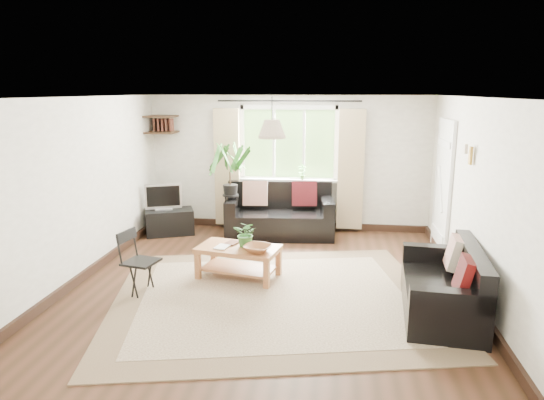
# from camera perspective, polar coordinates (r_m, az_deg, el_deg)

# --- Properties ---
(floor) EXTENTS (5.50, 5.50, 0.00)m
(floor) POSITION_cam_1_polar(r_m,az_deg,el_deg) (6.40, -0.47, -10.01)
(floor) COLOR black
(floor) RESTS_ON ground
(ceiling) EXTENTS (5.50, 5.50, 0.00)m
(ceiling) POSITION_cam_1_polar(r_m,az_deg,el_deg) (5.90, -0.51, 12.02)
(ceiling) COLOR white
(ceiling) RESTS_ON floor
(wall_back) EXTENTS (5.00, 0.02, 2.40)m
(wall_back) POSITION_cam_1_polar(r_m,az_deg,el_deg) (8.72, 1.98, 4.35)
(wall_back) COLOR beige
(wall_back) RESTS_ON floor
(wall_front) EXTENTS (5.00, 0.02, 2.40)m
(wall_front) POSITION_cam_1_polar(r_m,az_deg,el_deg) (3.44, -6.82, -9.11)
(wall_front) COLOR beige
(wall_front) RESTS_ON floor
(wall_left) EXTENTS (0.02, 5.50, 2.40)m
(wall_left) POSITION_cam_1_polar(r_m,az_deg,el_deg) (6.83, -21.74, 1.09)
(wall_left) COLOR beige
(wall_left) RESTS_ON floor
(wall_right) EXTENTS (0.02, 5.50, 2.40)m
(wall_right) POSITION_cam_1_polar(r_m,az_deg,el_deg) (6.22, 22.99, -0.11)
(wall_right) COLOR beige
(wall_right) RESTS_ON floor
(rug) EXTENTS (4.46, 4.03, 0.02)m
(rug) POSITION_cam_1_polar(r_m,az_deg,el_deg) (6.02, 0.28, -11.39)
(rug) COLOR beige
(rug) RESTS_ON floor
(window) EXTENTS (2.50, 0.16, 2.16)m
(window) POSITION_cam_1_polar(r_m,az_deg,el_deg) (8.64, 1.98, 6.61)
(window) COLOR white
(window) RESTS_ON wall_back
(door) EXTENTS (0.06, 0.96, 2.06)m
(door) POSITION_cam_1_polar(r_m,az_deg,el_deg) (7.86, 19.44, 1.21)
(door) COLOR silver
(door) RESTS_ON wall_right
(corner_shelf) EXTENTS (0.50, 0.50, 0.34)m
(corner_shelf) POSITION_cam_1_polar(r_m,az_deg,el_deg) (8.90, -12.88, 8.68)
(corner_shelf) COLOR black
(corner_shelf) RESTS_ON wall_back
(pendant_lamp) EXTENTS (0.36, 0.36, 0.54)m
(pendant_lamp) POSITION_cam_1_polar(r_m,az_deg,el_deg) (6.31, -0.00, 8.89)
(pendant_lamp) COLOR beige
(pendant_lamp) RESTS_ON ceiling
(wall_sconce) EXTENTS (0.12, 0.12, 0.28)m
(wall_sconce) POSITION_cam_1_polar(r_m,az_deg,el_deg) (6.40, 22.11, 5.22)
(wall_sconce) COLOR beige
(wall_sconce) RESTS_ON wall_right
(sofa_back) EXTENTS (1.92, 1.09, 0.86)m
(sofa_back) POSITION_cam_1_polar(r_m,az_deg,el_deg) (8.38, 0.90, -1.36)
(sofa_back) COLOR black
(sofa_back) RESTS_ON floor
(sofa_right) EXTENTS (1.65, 0.93, 0.75)m
(sofa_right) POSITION_cam_1_polar(r_m,az_deg,el_deg) (5.83, 19.33, -9.15)
(sofa_right) COLOR black
(sofa_right) RESTS_ON floor
(coffee_table) EXTENTS (1.17, 0.79, 0.44)m
(coffee_table) POSITION_cam_1_polar(r_m,az_deg,el_deg) (6.58, -3.95, -7.33)
(coffee_table) COLOR brown
(coffee_table) RESTS_ON floor
(table_plant) EXTENTS (0.37, 0.34, 0.35)m
(table_plant) POSITION_cam_1_polar(r_m,az_deg,el_deg) (6.46, -3.04, -3.99)
(table_plant) COLOR #336C2B
(table_plant) RESTS_ON coffee_table
(bowl) EXTENTS (0.42, 0.42, 0.09)m
(bowl) POSITION_cam_1_polar(r_m,az_deg,el_deg) (6.30, -1.71, -5.71)
(bowl) COLOR brown
(bowl) RESTS_ON coffee_table
(book_a) EXTENTS (0.21, 0.25, 0.02)m
(book_a) POSITION_cam_1_polar(r_m,az_deg,el_deg) (6.53, -6.54, -5.42)
(book_a) COLOR silver
(book_a) RESTS_ON coffee_table
(book_b) EXTENTS (0.22, 0.25, 0.02)m
(book_b) POSITION_cam_1_polar(r_m,az_deg,el_deg) (6.69, -5.29, -4.93)
(book_b) COLOR #512D20
(book_b) RESTS_ON coffee_table
(tv_stand) EXTENTS (0.93, 0.74, 0.44)m
(tv_stand) POSITION_cam_1_polar(r_m,az_deg,el_deg) (8.71, -11.95, -2.53)
(tv_stand) COLOR black
(tv_stand) RESTS_ON floor
(tv) EXTENTS (0.66, 0.43, 0.48)m
(tv) POSITION_cam_1_polar(r_m,az_deg,el_deg) (8.63, -12.68, 0.44)
(tv) COLOR #A5A5AA
(tv) RESTS_ON tv_stand
(palm_stand) EXTENTS (0.72, 0.72, 1.62)m
(palm_stand) POSITION_cam_1_polar(r_m,az_deg,el_deg) (8.25, -4.92, 1.07)
(palm_stand) COLOR black
(palm_stand) RESTS_ON floor
(folding_chair) EXTENTS (0.49, 0.49, 0.80)m
(folding_chair) POSITION_cam_1_polar(r_m,az_deg,el_deg) (6.23, -15.13, -7.17)
(folding_chair) COLOR black
(folding_chair) RESTS_ON floor
(sill_plant) EXTENTS (0.14, 0.10, 0.27)m
(sill_plant) POSITION_cam_1_polar(r_m,az_deg,el_deg) (8.61, 3.56, 3.31)
(sill_plant) COLOR #2D6023
(sill_plant) RESTS_ON window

